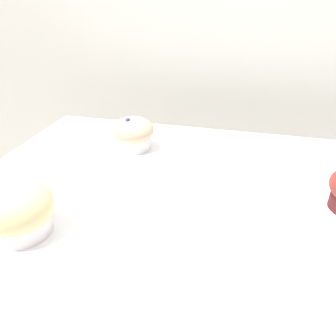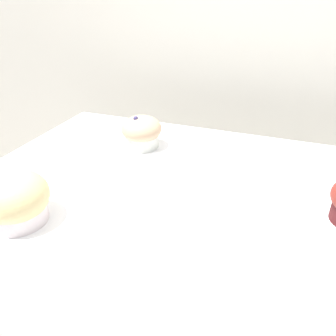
{
  "view_description": "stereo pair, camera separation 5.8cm",
  "coord_description": "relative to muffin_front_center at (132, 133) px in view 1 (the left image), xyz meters",
  "views": [
    {
      "loc": [
        0.0,
        -0.48,
        1.22
      ],
      "look_at": [
        -0.12,
        0.01,
        0.93
      ],
      "focal_mm": 35.0,
      "sensor_mm": 36.0,
      "label": 1
    },
    {
      "loc": [
        0.06,
        -0.46,
        1.22
      ],
      "look_at": [
        -0.12,
        0.01,
        0.93
      ],
      "focal_mm": 35.0,
      "sensor_mm": 36.0,
      "label": 2
    }
  ],
  "objects": [
    {
      "name": "muffin_back_left",
      "position": [
        -0.07,
        -0.32,
        0.0
      ],
      "size": [
        0.1,
        0.1,
        0.09
      ],
      "color": "white",
      "rests_on": "display_counter"
    },
    {
      "name": "muffin_front_center",
      "position": [
        0.0,
        0.0,
        0.0
      ],
      "size": [
        0.09,
        0.09,
        0.08
      ],
      "color": "silver",
      "rests_on": "display_counter"
    },
    {
      "name": "wall_back",
      "position": [
        0.24,
        0.44,
        -0.03
      ],
      "size": [
        3.2,
        0.1,
        1.8
      ],
      "primitive_type": "cube",
      "color": "beige",
      "rests_on": "ground"
    }
  ]
}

